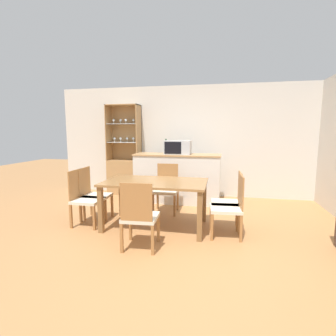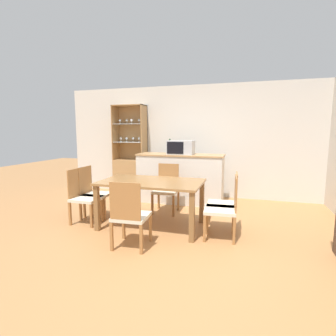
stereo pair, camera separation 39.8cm
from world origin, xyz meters
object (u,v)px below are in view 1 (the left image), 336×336
at_px(dining_chair_head_far, 166,189).
at_px(dining_chair_side_left_near, 85,198).
at_px(dining_chair_head_near, 140,216).
at_px(dining_chair_side_right_far, 229,202).
at_px(display_cabinet, 125,169).
at_px(dining_chair_side_right_near, 229,207).
at_px(microwave, 178,147).
at_px(dining_chair_side_left_far, 94,194).
at_px(dining_table, 155,187).
at_px(wine_bottle, 166,147).

bearing_deg(dining_chair_head_far, dining_chair_side_left_near, 37.97).
bearing_deg(dining_chair_head_near, dining_chair_side_right_far, 36.14).
distance_m(display_cabinet, dining_chair_head_far, 1.81).
xyz_separation_m(dining_chair_head_near, dining_chair_side_right_near, (1.13, 0.67, 0.00)).
bearing_deg(dining_chair_head_far, display_cabinet, -45.45).
height_order(dining_chair_head_near, microwave, microwave).
bearing_deg(dining_chair_side_left_near, dining_chair_side_right_far, 96.99).
bearing_deg(dining_chair_side_left_far, dining_chair_side_left_near, -2.31).
distance_m(display_cabinet, dining_chair_side_right_far, 3.10).
distance_m(display_cabinet, dining_chair_head_near, 3.14).
height_order(dining_chair_head_far, dining_chair_side_left_near, same).
xyz_separation_m(dining_chair_side_left_far, dining_chair_head_near, (1.14, -0.94, 0.00)).
distance_m(dining_chair_side_right_near, dining_chair_side_left_near, 2.26).
distance_m(dining_table, microwave, 1.62).
bearing_deg(dining_chair_head_near, microwave, 84.04).
bearing_deg(display_cabinet, dining_chair_head_far, -43.57).
distance_m(dining_chair_side_right_near, dining_chair_head_far, 1.47).
distance_m(display_cabinet, dining_chair_side_left_far, 1.92).
bearing_deg(dining_chair_side_left_near, dining_table, 96.93).
bearing_deg(microwave, dining_chair_side_right_near, -57.97).
height_order(dining_chair_side_left_far, dining_chair_side_right_far, same).
relative_size(dining_chair_head_far, microwave, 1.66).
bearing_deg(dining_chair_head_far, dining_chair_head_near, 88.30).
relative_size(dining_chair_side_left_far, microwave, 1.66).
bearing_deg(microwave, dining_chair_side_left_far, -131.27).
bearing_deg(dining_chair_side_right_far, dining_chair_side_right_near, 176.80).
relative_size(dining_chair_side_right_near, microwave, 1.66).
height_order(dining_chair_side_right_far, dining_chair_side_right_near, same).
height_order(dining_table, dining_chair_side_right_far, dining_chair_side_right_far).
distance_m(dining_chair_head_near, microwave, 2.45).
height_order(display_cabinet, dining_chair_side_right_near, display_cabinet).
xyz_separation_m(display_cabinet, dining_chair_side_right_far, (2.44, -1.91, -0.16)).
height_order(display_cabinet, dining_chair_head_far, display_cabinet).
bearing_deg(microwave, dining_chair_head_far, -97.18).
height_order(microwave, wine_bottle, wine_bottle).
distance_m(dining_chair_head_near, dining_chair_side_right_near, 1.31).
bearing_deg(display_cabinet, dining_chair_side_right_far, -37.96).
bearing_deg(display_cabinet, dining_chair_side_right_near, -41.81).
bearing_deg(dining_chair_head_near, dining_chair_head_far, 86.34).
relative_size(dining_chair_side_left_far, dining_chair_side_right_near, 1.00).
xyz_separation_m(dining_chair_side_left_far, dining_chair_side_right_near, (2.26, -0.27, 0.00)).
bearing_deg(wine_bottle, dining_chair_head_far, -77.28).
bearing_deg(dining_chair_side_left_near, display_cabinet, -175.49).
xyz_separation_m(dining_chair_side_left_far, microwave, (1.22, 1.39, 0.74)).
height_order(dining_chair_side_left_near, microwave, microwave).
xyz_separation_m(dining_table, dining_chair_side_left_near, (-1.13, -0.14, -0.21)).
distance_m(dining_chair_side_right_near, wine_bottle, 2.44).
bearing_deg(dining_chair_side_left_far, display_cabinet, -177.00).
xyz_separation_m(dining_chair_side_right_far, dining_chair_head_far, (-1.13, 0.66, 0.00)).
distance_m(dining_chair_side_left_far, dining_chair_side_right_far, 2.26).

